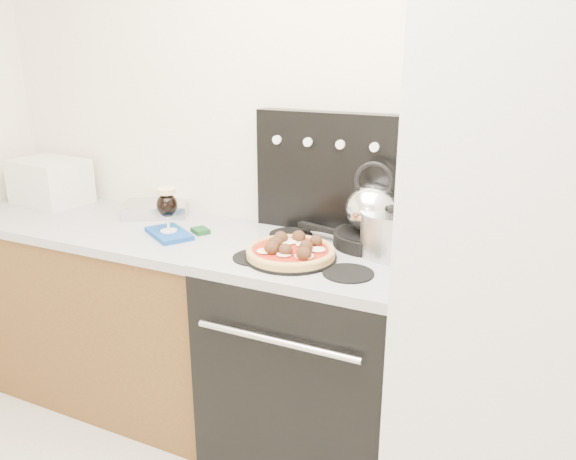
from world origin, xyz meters
The scene contains 16 objects.
room_shell centered at (0.00, 0.29, 1.25)m, with size 3.52×3.01×2.52m.
base_cabinet centered at (-1.02, 1.20, 0.43)m, with size 1.45×0.60×0.86m, color brown.
countertop centered at (-1.02, 1.20, 0.88)m, with size 1.48×0.63×0.04m, color #B0B0B5.
stove_body centered at (0.08, 1.18, 0.44)m, with size 0.76×0.65×0.88m, color black.
cooktop centered at (0.08, 1.18, 0.90)m, with size 0.76×0.65×0.04m, color #ADADB2.
backguard centered at (0.08, 1.45, 1.17)m, with size 0.76×0.08×0.50m, color black.
fridge centered at (0.78, 1.15, 0.95)m, with size 0.64×0.68×1.90m, color silver.
toaster_oven centered at (-1.46, 1.33, 1.01)m, with size 0.36×0.27×0.23m, color silver.
foil_sheet centered at (-0.84, 1.38, 0.93)m, with size 0.29×0.22×0.06m, color silver.
oven_mitt centered at (-0.59, 1.15, 0.91)m, with size 0.23×0.14×0.02m, color #12459D.
beer_glass centered at (-0.59, 1.15, 1.02)m, with size 0.09×0.09×0.19m, color black, non-canonical shape.
pizza_pan centered at (0.02, 1.08, 0.93)m, with size 0.34×0.34×0.01m, color black.
pizza centered at (0.02, 1.08, 0.95)m, with size 0.33×0.33×0.05m, color #E7A456, non-canonical shape.
skillet centered at (0.24, 1.34, 0.95)m, with size 0.30×0.30×0.05m, color black.
tea_kettle centered at (0.24, 1.34, 1.09)m, with size 0.21×0.21×0.24m, color silver, non-canonical shape.
stock_pot centered at (0.34, 1.27, 1.00)m, with size 0.22×0.22×0.16m, color #BEBEBE.
Camera 1 is at (0.84, -0.69, 1.67)m, focal length 35.00 mm.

